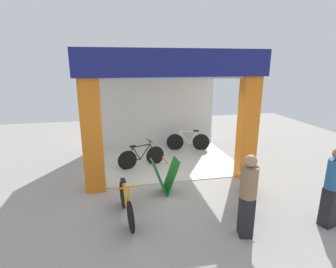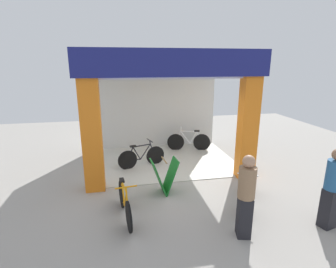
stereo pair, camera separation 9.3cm
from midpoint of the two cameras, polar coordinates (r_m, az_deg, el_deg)
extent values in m
plane|color=#9E9991|center=(7.27, 0.99, -10.50)|extent=(17.19, 17.19, 0.00)
cube|color=beige|center=(8.77, -1.42, -5.78)|extent=(4.60, 3.34, 0.02)
cube|color=silver|center=(9.99, -3.21, 5.18)|extent=(4.60, 0.12, 2.83)
cube|color=orange|center=(6.65, -16.53, -0.62)|extent=(0.48, 0.36, 2.83)
cube|color=orange|center=(7.49, 16.59, 1.15)|extent=(0.48, 0.36, 2.83)
cube|color=navy|center=(6.40, 1.43, 15.24)|extent=(4.80, 0.20, 0.66)
cube|color=silver|center=(8.19, -1.55, 12.73)|extent=(4.60, 3.34, 0.06)
cylinder|color=black|center=(8.08, -9.15, -5.68)|extent=(0.59, 0.20, 0.60)
cylinder|color=black|center=(8.39, -3.14, -4.69)|extent=(0.59, 0.20, 0.60)
cylinder|color=black|center=(8.15, -7.69, -5.59)|extent=(0.40, 0.14, 0.08)
cylinder|color=black|center=(8.11, -7.18, -4.22)|extent=(0.26, 0.10, 0.45)
cylinder|color=black|center=(8.21, -5.31, -3.87)|extent=(0.36, 0.13, 0.47)
cylinder|color=black|center=(8.10, -6.10, -2.54)|extent=(0.56, 0.19, 0.05)
cylinder|color=black|center=(8.04, -8.52, -4.27)|extent=(0.20, 0.09, 0.40)
cylinder|color=black|center=(8.29, -3.74, -3.47)|extent=(0.18, 0.08, 0.42)
cylinder|color=black|center=(8.18, -4.31, -1.82)|extent=(0.06, 0.05, 0.12)
cylinder|color=black|center=(8.16, -4.38, -1.42)|extent=(0.14, 0.41, 0.03)
cube|color=black|center=(8.00, -8.02, -2.69)|extent=(0.20, 0.14, 0.05)
cylinder|color=black|center=(9.78, 6.93, -1.78)|extent=(0.62, 0.17, 0.62)
cylinder|color=black|center=(9.71, 1.26, -1.78)|extent=(0.62, 0.17, 0.62)
cylinder|color=white|center=(9.76, 5.60, -1.91)|extent=(0.42, 0.12, 0.08)
cylinder|color=white|center=(9.70, 5.12, -0.77)|extent=(0.27, 0.09, 0.47)
cylinder|color=white|center=(9.67, 3.35, -0.72)|extent=(0.38, 0.11, 0.49)
cylinder|color=white|center=(9.62, 4.10, 0.57)|extent=(0.59, 0.16, 0.05)
cylinder|color=white|center=(9.71, 6.35, -0.63)|extent=(0.21, 0.08, 0.42)
cylinder|color=white|center=(9.65, 1.84, -0.59)|extent=(0.19, 0.07, 0.43)
cylinder|color=white|center=(9.59, 2.38, 0.98)|extent=(0.06, 0.04, 0.13)
cylinder|color=white|center=(9.57, 2.44, 1.34)|extent=(0.12, 0.43, 0.03)
cube|color=black|center=(9.64, 5.87, 0.69)|extent=(0.20, 0.13, 0.05)
cylinder|color=black|center=(6.84, 16.89, -10.08)|extent=(0.37, 0.55, 0.62)
cylinder|color=black|center=(5.98, 16.21, -13.89)|extent=(0.37, 0.55, 0.62)
cylinder|color=white|center=(6.64, 16.73, -11.07)|extent=(0.25, 0.37, 0.08)
cylinder|color=white|center=(6.48, 16.81, -9.79)|extent=(0.17, 0.25, 0.47)
cylinder|color=white|center=(6.20, 16.61, -10.85)|extent=(0.23, 0.34, 0.49)
cylinder|color=white|center=(6.22, 16.86, -8.51)|extent=(0.35, 0.52, 0.05)
cylinder|color=white|center=(6.66, 16.96, -8.88)|extent=(0.14, 0.19, 0.42)
cylinder|color=white|center=(5.97, 16.44, -11.68)|extent=(0.13, 0.18, 0.43)
cylinder|color=white|center=(5.93, 16.71, -8.97)|extent=(0.06, 0.06, 0.13)
cylinder|color=white|center=(5.91, 16.76, -8.38)|extent=(0.38, 0.26, 0.03)
cube|color=black|center=(6.49, 17.06, -7.32)|extent=(0.18, 0.21, 0.05)
cylinder|color=black|center=(6.12, -10.30, -12.81)|extent=(0.12, 0.61, 0.61)
cylinder|color=black|center=(5.32, -8.65, -17.44)|extent=(0.12, 0.61, 0.61)
cylinder|color=orange|center=(5.94, -9.95, -13.98)|extent=(0.08, 0.41, 0.08)
cylinder|color=orange|center=(5.77, -9.90, -12.66)|extent=(0.07, 0.27, 0.46)
cylinder|color=orange|center=(5.51, -9.40, -13.97)|extent=(0.08, 0.38, 0.48)
cylinder|color=orange|center=(5.51, -9.71, -11.37)|extent=(0.11, 0.59, 0.05)
cylinder|color=orange|center=(5.94, -10.23, -11.57)|extent=(0.06, 0.20, 0.41)
cylinder|color=orange|center=(5.29, -8.94, -15.03)|extent=(0.06, 0.19, 0.42)
cylinder|color=orange|center=(5.23, -9.23, -12.04)|extent=(0.04, 0.06, 0.13)
cylinder|color=orange|center=(5.21, -9.27, -11.40)|extent=(0.43, 0.08, 0.03)
cube|color=black|center=(5.77, -10.21, -9.94)|extent=(0.11, 0.20, 0.05)
cube|color=#197226|center=(6.53, -2.40, -9.41)|extent=(0.38, 0.50, 0.88)
cube|color=#197226|center=(6.60, 0.24, -9.10)|extent=(0.38, 0.50, 0.88)
cylinder|color=olive|center=(6.40, -1.09, -5.70)|extent=(0.07, 0.47, 0.03)
cube|color=black|center=(6.22, 31.37, -13.42)|extent=(0.34, 0.31, 0.82)
cylinder|color=#26598C|center=(5.95, 32.30, -7.43)|extent=(0.40, 0.40, 0.58)
cube|color=black|center=(5.30, 16.10, -16.81)|extent=(0.30, 0.33, 0.80)
cylinder|color=#8C6B4C|center=(4.98, 16.69, -10.01)|extent=(0.38, 0.38, 0.59)
sphere|color=tan|center=(4.82, 17.06, -5.63)|extent=(0.23, 0.23, 0.23)
cube|color=black|center=(5.31, 15.77, -11.41)|extent=(0.13, 0.18, 0.31)
camera|label=1|loc=(0.05, -90.35, -0.10)|focal=28.00mm
camera|label=2|loc=(0.05, 89.65, 0.10)|focal=28.00mm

